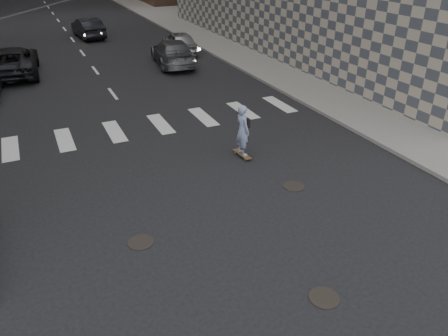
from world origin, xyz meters
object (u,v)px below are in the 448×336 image
object	(u,v)px
skateboarder	(243,130)
traffic_car_b	(173,52)
traffic_car_d	(179,42)
traffic_car_e	(88,28)
traffic_car_c	(12,61)

from	to	relation	value
skateboarder	traffic_car_b	xyz separation A→B (m)	(1.97, 13.58, -0.27)
skateboarder	traffic_car_b	distance (m)	13.73
traffic_car_d	traffic_car_e	bearing A→B (deg)	-54.26
skateboarder	traffic_car_d	size ratio (longest dim) A/B	0.45
traffic_car_b	traffic_car_c	bearing A→B (deg)	-2.72
traffic_car_e	traffic_car_d	bearing A→B (deg)	115.55
skateboarder	traffic_car_b	bearing A→B (deg)	77.33
traffic_car_b	traffic_car_d	distance (m)	3.22
traffic_car_c	traffic_car_e	xyz separation A→B (m)	(5.80, 9.24, -0.04)
skateboarder	traffic_car_e	distance (m)	24.53
skateboarder	traffic_car_b	world-z (taller)	skateboarder
traffic_car_b	skateboarder	bearing A→B (deg)	89.28
traffic_car_b	traffic_car_c	xyz separation A→B (m)	(-9.20, 1.66, 0.04)
skateboarder	traffic_car_d	world-z (taller)	skateboarder
traffic_car_d	traffic_car_e	size ratio (longest dim) A/B	0.93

